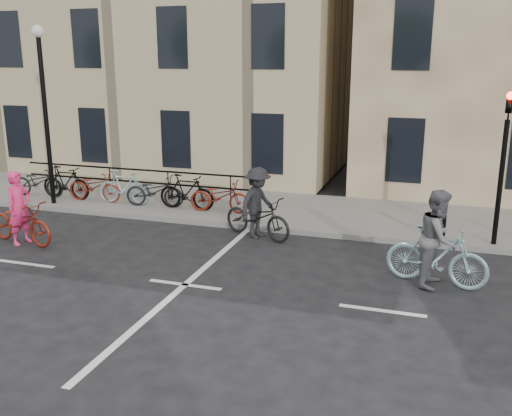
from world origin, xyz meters
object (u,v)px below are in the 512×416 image
(cyclist_pink, at_px, (20,219))
(cyclist_dark, at_px, (257,210))
(traffic_light, at_px, (504,150))
(lamp_post, at_px, (44,94))
(cyclist_grey, at_px, (437,247))

(cyclist_pink, xyz_separation_m, cyclist_dark, (5.48, 2.30, 0.09))
(traffic_light, height_order, lamp_post, lamp_post)
(lamp_post, relative_size, cyclist_grey, 2.46)
(lamp_post, height_order, cyclist_dark, lamp_post)
(cyclist_dark, bearing_deg, cyclist_pink, 134.10)
(traffic_light, height_order, cyclist_dark, traffic_light)
(traffic_light, bearing_deg, cyclist_dark, -171.86)
(cyclist_grey, xyz_separation_m, cyclist_dark, (-4.45, 1.90, -0.09))
(cyclist_pink, height_order, cyclist_dark, cyclist_pink)
(traffic_light, distance_m, lamp_post, 12.74)
(traffic_light, xyz_separation_m, cyclist_pink, (-11.24, -3.12, -1.81))
(cyclist_grey, distance_m, cyclist_dark, 4.84)
(traffic_light, xyz_separation_m, lamp_post, (-12.70, 0.06, 1.04))
(lamp_post, xyz_separation_m, cyclist_dark, (6.94, -0.88, -2.76))
(lamp_post, bearing_deg, traffic_light, -0.27)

